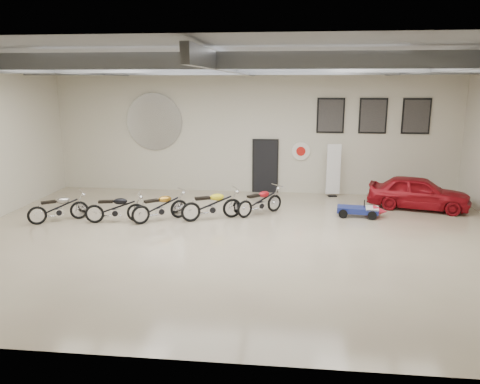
# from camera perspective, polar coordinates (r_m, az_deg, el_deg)

# --- Properties ---
(floor) EXTENTS (16.00, 12.00, 0.01)m
(floor) POSITION_cam_1_polar(r_m,az_deg,el_deg) (13.36, -0.56, -5.77)
(floor) COLOR tan
(floor) RESTS_ON ground
(ceiling) EXTENTS (16.00, 12.00, 0.01)m
(ceiling) POSITION_cam_1_polar(r_m,az_deg,el_deg) (12.65, -0.62, 16.18)
(ceiling) COLOR gray
(ceiling) RESTS_ON back_wall
(back_wall) EXTENTS (16.00, 0.02, 5.00)m
(back_wall) POSITION_cam_1_polar(r_m,az_deg,el_deg) (18.70, 1.61, 7.54)
(back_wall) COLOR beige
(back_wall) RESTS_ON floor
(ceiling_beams) EXTENTS (15.80, 11.80, 0.32)m
(ceiling_beams) POSITION_cam_1_polar(r_m,az_deg,el_deg) (12.64, -0.61, 15.04)
(ceiling_beams) COLOR slate
(ceiling_beams) RESTS_ON ceiling
(door) EXTENTS (0.92, 0.08, 2.10)m
(door) POSITION_cam_1_polar(r_m,az_deg,el_deg) (18.81, 3.09, 3.10)
(door) COLOR black
(door) RESTS_ON back_wall
(logo_plaque) EXTENTS (2.30, 0.06, 1.16)m
(logo_plaque) POSITION_cam_1_polar(r_m,az_deg,el_deg) (19.36, -10.41, 8.42)
(logo_plaque) COLOR silver
(logo_plaque) RESTS_ON back_wall
(poster_left) EXTENTS (1.05, 0.08, 1.35)m
(poster_left) POSITION_cam_1_polar(r_m,az_deg,el_deg) (18.61, 10.98, 9.14)
(poster_left) COLOR black
(poster_left) RESTS_ON back_wall
(poster_mid) EXTENTS (1.05, 0.08, 1.35)m
(poster_mid) POSITION_cam_1_polar(r_m,az_deg,el_deg) (18.80, 15.91, 8.92)
(poster_mid) COLOR black
(poster_mid) RESTS_ON back_wall
(poster_right) EXTENTS (1.05, 0.08, 1.35)m
(poster_right) POSITION_cam_1_polar(r_m,az_deg,el_deg) (19.13, 20.69, 8.64)
(poster_right) COLOR black
(poster_right) RESTS_ON back_wall
(oil_sign) EXTENTS (0.72, 0.10, 0.72)m
(oil_sign) POSITION_cam_1_polar(r_m,az_deg,el_deg) (18.69, 7.42, 4.96)
(oil_sign) COLOR white
(oil_sign) RESTS_ON back_wall
(banner_stand) EXTENTS (0.57, 0.31, 1.99)m
(banner_stand) POSITION_cam_1_polar(r_m,az_deg,el_deg) (18.43, 11.31, 2.48)
(banner_stand) COLOR white
(banner_stand) RESTS_ON floor
(motorcycle_silver) EXTENTS (1.80, 1.54, 0.95)m
(motorcycle_silver) POSITION_cam_1_polar(r_m,az_deg,el_deg) (15.95, -21.29, -1.76)
(motorcycle_silver) COLOR silver
(motorcycle_silver) RESTS_ON floor
(motorcycle_black) EXTENTS (1.93, 0.96, 0.96)m
(motorcycle_black) POSITION_cam_1_polar(r_m,az_deg,el_deg) (15.30, -14.97, -1.87)
(motorcycle_black) COLOR silver
(motorcycle_black) RESTS_ON floor
(motorcycle_gold) EXTENTS (1.83, 1.64, 0.98)m
(motorcycle_gold) POSITION_cam_1_polar(r_m,az_deg,el_deg) (15.16, -9.72, -1.72)
(motorcycle_gold) COLOR silver
(motorcycle_gold) RESTS_ON floor
(motorcycle_yellow) EXTENTS (2.06, 1.43, 1.03)m
(motorcycle_yellow) POSITION_cam_1_polar(r_m,az_deg,el_deg) (15.11, -3.47, -1.50)
(motorcycle_yellow) COLOR silver
(motorcycle_yellow) RESTS_ON floor
(motorcycle_red) EXTENTS (1.73, 1.66, 0.95)m
(motorcycle_red) POSITION_cam_1_polar(r_m,az_deg,el_deg) (15.68, 2.45, -1.09)
(motorcycle_red) COLOR silver
(motorcycle_red) RESTS_ON floor
(go_kart) EXTENTS (1.72, 0.93, 0.59)m
(go_kart) POSITION_cam_1_polar(r_m,az_deg,el_deg) (15.99, 14.67, -1.90)
(go_kart) COLOR navy
(go_kart) RESTS_ON floor
(vintage_car) EXTENTS (2.20, 3.65, 1.16)m
(vintage_car) POSITION_cam_1_polar(r_m,az_deg,el_deg) (17.55, 20.93, -0.06)
(vintage_car) COLOR maroon
(vintage_car) RESTS_ON floor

